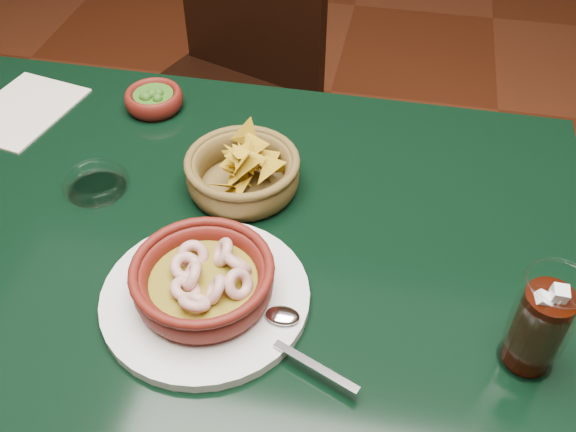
% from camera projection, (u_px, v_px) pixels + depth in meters
% --- Properties ---
extents(dining_table, '(1.20, 0.80, 0.75)m').
position_uv_depth(dining_table, '(209.00, 264.00, 1.08)').
color(dining_table, black).
rests_on(dining_table, ground).
extents(dining_chair, '(0.57, 0.57, 0.97)m').
position_uv_depth(dining_chair, '(226.00, 85.00, 1.68)').
color(dining_chair, black).
rests_on(dining_chair, ground).
extents(shrimp_plate, '(0.37, 0.29, 0.08)m').
position_uv_depth(shrimp_plate, '(205.00, 285.00, 0.87)').
color(shrimp_plate, silver).
rests_on(shrimp_plate, dining_table).
extents(chip_basket, '(0.22, 0.22, 0.12)m').
position_uv_depth(chip_basket, '(243.00, 172.00, 1.04)').
color(chip_basket, brown).
rests_on(chip_basket, dining_table).
extents(guacamole_ramekin, '(0.13, 0.13, 0.04)m').
position_uv_depth(guacamole_ramekin, '(154.00, 99.00, 1.22)').
color(guacamole_ramekin, '#53130D').
rests_on(guacamole_ramekin, dining_table).
extents(cola_drink, '(0.15, 0.15, 0.18)m').
position_uv_depth(cola_drink, '(540.00, 324.00, 0.77)').
color(cola_drink, white).
rests_on(cola_drink, dining_table).
extents(glass_ashtray, '(0.12, 0.12, 0.03)m').
position_uv_depth(glass_ashtray, '(96.00, 183.00, 1.05)').
color(glass_ashtray, white).
rests_on(glass_ashtray, dining_table).
extents(paper_menu, '(0.20, 0.25, 0.00)m').
position_uv_depth(paper_menu, '(22.00, 110.00, 1.22)').
color(paper_menu, beige).
rests_on(paper_menu, dining_table).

